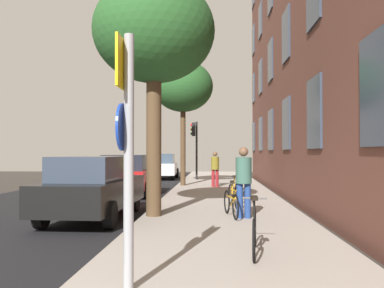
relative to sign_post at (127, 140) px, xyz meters
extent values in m
plane|color=#332D28|center=(-2.22, 10.66, -1.89)|extent=(41.80, 41.80, 0.00)
cube|color=black|center=(-4.32, 10.66, -1.88)|extent=(7.00, 38.00, 0.01)
cube|color=#9E9389|center=(1.28, 10.66, -1.83)|extent=(4.20, 38.00, 0.12)
cube|color=#2D3847|center=(3.60, 1.83, 0.86)|extent=(0.06, 1.44, 1.84)
cube|color=#2D3847|center=(3.60, 5.99, 0.86)|extent=(0.06, 1.44, 1.84)
cube|color=#2D3847|center=(3.60, 10.16, 0.86)|extent=(0.06, 1.44, 1.84)
cube|color=#2D3847|center=(3.60, 14.33, 0.86)|extent=(0.06, 1.44, 1.84)
cube|color=#2D3847|center=(3.60, 18.49, 0.86)|extent=(0.06, 1.44, 1.84)
cube|color=#2D3847|center=(3.60, 22.66, 0.86)|extent=(0.06, 1.44, 1.84)
cube|color=#2D3847|center=(3.60, 10.16, 4.04)|extent=(0.06, 1.44, 1.84)
cube|color=#2D3847|center=(3.60, 14.33, 4.04)|extent=(0.06, 1.44, 1.84)
cube|color=#2D3847|center=(3.60, 18.49, 4.04)|extent=(0.06, 1.44, 1.84)
cube|color=#2D3847|center=(3.60, 22.66, 4.04)|extent=(0.06, 1.44, 1.84)
cube|color=#2D3847|center=(3.60, 18.49, 7.22)|extent=(0.06, 1.44, 1.84)
cube|color=#2D3847|center=(3.60, 22.66, 7.22)|extent=(0.06, 1.44, 1.84)
cylinder|color=gray|center=(0.03, 0.00, -0.26)|extent=(0.12, 0.12, 3.02)
cube|color=yellow|center=(-0.05, 0.00, 0.90)|extent=(0.03, 0.60, 0.60)
cylinder|color=#14339E|center=(-0.05, 0.00, 0.15)|extent=(0.03, 0.56, 0.56)
cylinder|color=black|center=(-0.02, 19.73, -0.06)|extent=(0.12, 0.12, 3.42)
cube|color=black|center=(-0.20, 19.73, 1.20)|extent=(0.20, 0.24, 0.80)
sphere|color=red|center=(-0.31, 19.73, 1.46)|extent=(0.16, 0.16, 0.16)
sphere|color=#523707|center=(-0.31, 19.73, 1.20)|extent=(0.16, 0.16, 0.16)
sphere|color=#083E11|center=(-0.31, 19.73, 0.94)|extent=(0.16, 0.16, 0.16)
cylinder|color=#4C3823|center=(-0.51, 5.66, 0.13)|extent=(0.38, 0.38, 3.79)
ellipsoid|color=#235123|center=(-0.51, 5.66, 2.96)|extent=(3.12, 3.12, 2.65)
cylinder|color=#4C3823|center=(-0.49, 15.30, 0.21)|extent=(0.25, 0.25, 3.94)
ellipsoid|color=#235123|center=(-0.49, 15.30, 3.05)|extent=(2.92, 2.92, 2.48)
torus|color=black|center=(1.73, 2.39, -1.45)|extent=(0.11, 0.64, 0.64)
torus|color=black|center=(1.62, 1.34, -1.45)|extent=(0.11, 0.64, 0.64)
cylinder|color=black|center=(1.67, 1.86, -1.27)|extent=(0.14, 0.90, 0.04)
cylinder|color=black|center=(1.65, 1.60, -1.35)|extent=(0.10, 0.54, 0.29)
cylinder|color=black|center=(1.66, 1.70, -1.02)|extent=(0.04, 0.04, 0.28)
cube|color=black|center=(1.66, 1.70, -0.86)|extent=(0.10, 0.24, 0.06)
cylinder|color=#4C4C4C|center=(1.73, 2.39, -0.94)|extent=(0.42, 0.08, 0.03)
torus|color=black|center=(1.36, 6.15, -1.46)|extent=(0.15, 0.62, 0.62)
torus|color=black|center=(1.54, 5.14, -1.46)|extent=(0.15, 0.62, 0.62)
cylinder|color=#C68C19|center=(1.45, 5.65, -1.29)|extent=(0.19, 0.87, 0.04)
cylinder|color=#C68C19|center=(1.49, 5.39, -1.36)|extent=(0.13, 0.53, 0.28)
cylinder|color=#C68C19|center=(1.48, 5.49, -1.05)|extent=(0.04, 0.04, 0.28)
cube|color=black|center=(1.48, 5.49, -0.89)|extent=(0.10, 0.24, 0.06)
cylinder|color=#4C4C4C|center=(1.36, 6.15, -0.97)|extent=(0.42, 0.10, 0.03)
torus|color=black|center=(1.53, 7.97, -1.44)|extent=(0.13, 0.65, 0.65)
torus|color=black|center=(1.66, 6.97, -1.44)|extent=(0.13, 0.65, 0.65)
cylinder|color=#C68C19|center=(1.60, 7.47, -1.27)|extent=(0.16, 0.86, 0.04)
cylinder|color=#C68C19|center=(1.63, 7.22, -1.35)|extent=(0.11, 0.52, 0.28)
cylinder|color=#C68C19|center=(1.62, 7.32, -1.02)|extent=(0.04, 0.04, 0.28)
cube|color=black|center=(1.62, 7.32, -0.86)|extent=(0.10, 0.24, 0.06)
cylinder|color=#4C4C4C|center=(1.53, 7.97, -0.94)|extent=(0.42, 0.09, 0.03)
torus|color=black|center=(1.82, 9.38, -1.46)|extent=(0.17, 0.60, 0.61)
torus|color=black|center=(2.05, 8.40, -1.46)|extent=(0.17, 0.60, 0.61)
cylinder|color=#99999E|center=(1.94, 8.89, -1.30)|extent=(0.24, 0.85, 0.04)
cylinder|color=#99999E|center=(1.99, 8.64, -1.37)|extent=(0.16, 0.52, 0.28)
cylinder|color=#99999E|center=(1.97, 8.74, -1.06)|extent=(0.04, 0.04, 0.28)
cube|color=black|center=(1.97, 8.74, -0.90)|extent=(0.10, 0.24, 0.06)
cylinder|color=#4C4C4C|center=(1.82, 9.38, -0.98)|extent=(0.42, 0.12, 0.03)
cylinder|color=navy|center=(1.65, 5.42, -1.34)|extent=(0.16, 0.16, 0.85)
cylinder|color=navy|center=(1.85, 5.42, -1.34)|extent=(0.16, 0.16, 0.85)
cylinder|color=#33594C|center=(1.75, 5.42, -0.60)|extent=(0.50, 0.50, 0.64)
sphere|color=brown|center=(1.75, 5.42, -0.14)|extent=(0.23, 0.23, 0.23)
cylinder|color=maroon|center=(0.97, 14.56, -1.37)|extent=(0.15, 0.15, 0.80)
cylinder|color=maroon|center=(1.15, 14.56, -1.37)|extent=(0.15, 0.15, 0.80)
cylinder|color=olive|center=(1.06, 14.56, -0.66)|extent=(0.52, 0.52, 0.60)
sphere|color=brown|center=(1.06, 14.56, -0.23)|extent=(0.22, 0.22, 0.22)
cube|color=black|center=(-2.09, 5.78, -1.21)|extent=(1.87, 4.47, 0.70)
cube|color=#2D3847|center=(-2.09, 5.56, -0.56)|extent=(1.53, 2.52, 0.60)
cylinder|color=black|center=(-2.88, 7.19, -1.56)|extent=(0.22, 0.64, 0.64)
cylinder|color=black|center=(-1.30, 7.19, -1.56)|extent=(0.22, 0.64, 0.64)
cylinder|color=black|center=(-2.88, 4.37, -1.56)|extent=(0.22, 0.64, 0.64)
cylinder|color=black|center=(-1.30, 4.37, -1.56)|extent=(0.22, 0.64, 0.64)
cube|color=red|center=(-2.41, 11.70, -1.21)|extent=(1.89, 4.08, 0.70)
cube|color=#1E232D|center=(-2.41, 11.50, -0.56)|extent=(1.58, 2.29, 0.60)
cylinder|color=black|center=(-3.27, 13.01, -1.56)|extent=(0.22, 0.64, 0.64)
cylinder|color=black|center=(-1.56, 13.01, -1.56)|extent=(0.22, 0.64, 0.64)
cylinder|color=black|center=(-3.27, 10.40, -1.56)|extent=(0.22, 0.64, 0.64)
cylinder|color=black|center=(-1.56, 10.40, -1.56)|extent=(0.22, 0.64, 0.64)
cube|color=silver|center=(-2.30, 21.83, -1.21)|extent=(1.92, 4.25, 0.70)
cube|color=#384756|center=(-2.30, 21.62, -0.56)|extent=(1.56, 2.40, 0.60)
cylinder|color=black|center=(-3.09, 23.16, -1.56)|extent=(0.22, 0.64, 0.64)
cylinder|color=black|center=(-1.51, 23.16, -1.56)|extent=(0.22, 0.64, 0.64)
cylinder|color=black|center=(-3.09, 20.49, -1.56)|extent=(0.22, 0.64, 0.64)
cylinder|color=black|center=(-1.51, 20.49, -1.56)|extent=(0.22, 0.64, 0.64)
camera|label=1|loc=(1.04, -4.86, -0.14)|focal=38.94mm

